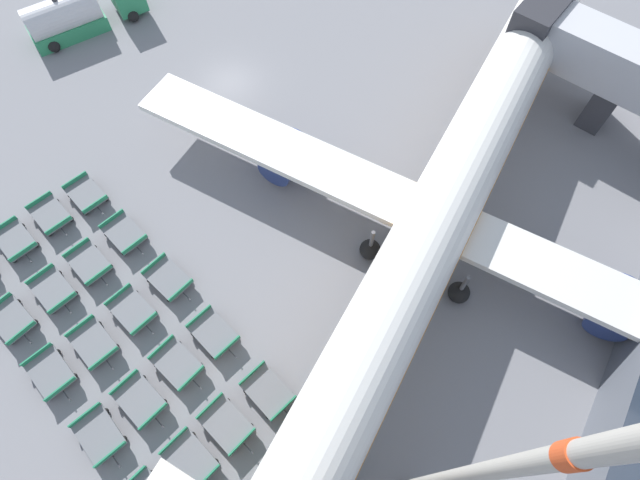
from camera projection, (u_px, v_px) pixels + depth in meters
name	position (u px, v px, depth m)	size (l,w,h in m)	color
ground_plane	(230.00, 83.00, 36.82)	(500.00, 500.00, 0.00)	gray
airplane	(447.00, 200.00, 27.85)	(40.11, 44.64, 14.04)	white
fuel_tanker_secondary	(79.00, 14.00, 38.33)	(6.17, 9.20, 3.19)	#2D8C5B
baggage_dolly_row_near_col_b	(11.00, 320.00, 27.83)	(3.38, 2.20, 0.92)	slate
baggage_dolly_row_near_col_c	(51.00, 373.00, 26.47)	(3.39, 2.35, 0.92)	slate
baggage_dolly_row_near_col_d	(99.00, 435.00, 25.02)	(3.39, 2.41, 0.92)	slate
baggage_dolly_row_mid_a_col_a	(15.00, 241.00, 30.15)	(3.39, 2.33, 0.92)	slate
baggage_dolly_row_mid_a_col_b	(53.00, 290.00, 28.66)	(3.39, 2.31, 0.92)	slate
baggage_dolly_row_mid_a_col_c	(93.00, 343.00, 27.21)	(3.39, 2.34, 0.92)	slate
baggage_dolly_row_mid_a_col_d	(140.00, 400.00, 25.82)	(3.38, 2.23, 0.92)	slate
baggage_dolly_row_mid_a_col_e	(190.00, 460.00, 24.49)	(3.38, 2.25, 0.92)	slate
baggage_dolly_row_mid_b_col_a	(50.00, 215.00, 30.99)	(3.39, 2.35, 0.92)	slate
baggage_dolly_row_mid_b_col_b	(89.00, 263.00, 29.46)	(3.39, 2.32, 0.92)	slate
baggage_dolly_row_mid_b_col_c	(132.00, 310.00, 28.09)	(3.38, 2.24, 0.92)	slate
baggage_dolly_row_mid_b_col_d	(177.00, 364.00, 26.69)	(3.38, 2.18, 0.92)	slate
baggage_dolly_row_mid_b_col_e	(227.00, 424.00, 25.26)	(3.38, 2.24, 0.92)	slate
baggage_dolly_row_far_col_a	(86.00, 194.00, 31.70)	(3.39, 2.34, 0.92)	slate
baggage_dolly_row_far_col_b	(124.00, 234.00, 30.38)	(3.39, 2.29, 0.92)	slate
baggage_dolly_row_far_col_c	(168.00, 279.00, 28.99)	(3.38, 2.19, 0.92)	slate
baggage_dolly_row_far_col_d	(214.00, 333.00, 27.47)	(3.39, 2.28, 0.92)	slate
baggage_dolly_row_far_col_e	(268.00, 391.00, 26.02)	(3.39, 2.32, 0.92)	slate
baggage_dolly_row_far_col_f	(324.00, 448.00, 24.75)	(3.39, 2.31, 0.92)	slate
apron_light_mast	(492.00, 470.00, 11.84)	(2.00, 0.70, 23.50)	#ADA89E
stand_guidance_stripe	(348.00, 353.00, 27.44)	(1.72, 25.57, 0.01)	yellow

